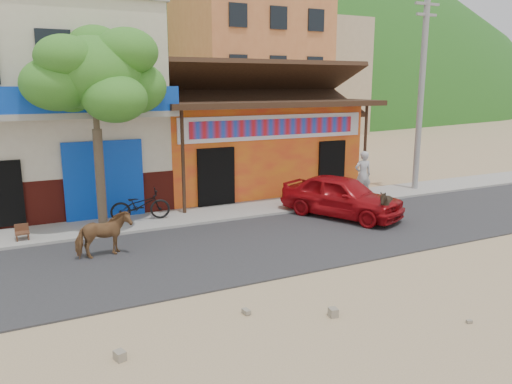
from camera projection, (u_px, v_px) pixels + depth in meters
ground at (338, 268)px, 12.22m from camera, size 120.00×120.00×0.00m
road at (287, 239)px, 14.41m from camera, size 60.00×5.00×0.04m
sidewalk at (237, 211)px, 17.46m from camera, size 60.00×2.00×0.12m
dance_club at (241, 146)px, 21.47m from camera, size 8.00×6.00×3.60m
cafe_building at (51, 110)px, 17.84m from camera, size 7.00×6.00×7.00m
apartment_front at (248, 62)px, 35.87m from camera, size 9.00×9.00×12.00m
apartment_rear at (309, 78)px, 45.25m from camera, size 8.00×8.00×10.00m
hillside at (52, 30)px, 70.95m from camera, size 100.00×40.00×24.00m
tree at (97, 129)px, 14.64m from camera, size 3.00×3.00×6.00m
utility_pole at (421, 91)px, 20.17m from camera, size 0.24×0.24×8.00m
cow_tan at (103, 235)px, 12.80m from camera, size 1.46×0.81×1.17m
cow_dark at (385, 208)px, 15.55m from camera, size 1.13×1.01×1.21m
red_car at (342, 196)px, 16.69m from camera, size 3.28×4.45×1.41m
scooter at (140, 205)px, 15.99m from camera, size 1.95×0.88×0.99m
pedestrian at (363, 175)px, 19.03m from camera, size 0.75×0.58×1.81m
cafe_chair_right at (21, 226)px, 13.99m from camera, size 0.38×0.38×0.79m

